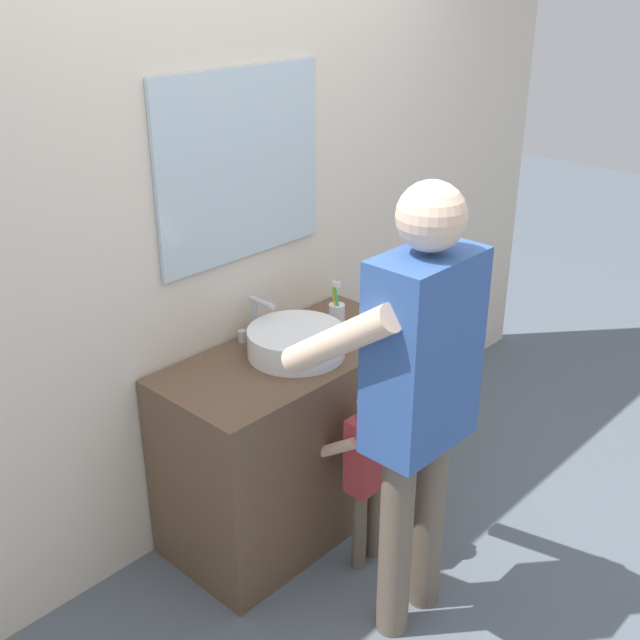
% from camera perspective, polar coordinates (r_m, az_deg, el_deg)
% --- Properties ---
extents(ground_plane, '(14.00, 14.00, 0.00)m').
position_cam_1_polar(ground_plane, '(3.50, 1.86, -15.96)').
color(ground_plane, slate).
extents(back_wall, '(4.40, 0.10, 2.70)m').
position_cam_1_polar(back_wall, '(3.23, -6.15, 7.89)').
color(back_wall, beige).
rests_on(back_wall, ground).
extents(vanity_cabinet, '(1.14, 0.54, 0.82)m').
position_cam_1_polar(vanity_cabinet, '(3.42, -1.86, -8.49)').
color(vanity_cabinet, brown).
rests_on(vanity_cabinet, ground).
extents(sink_basin, '(0.39, 0.39, 0.11)m').
position_cam_1_polar(sink_basin, '(3.17, -1.71, -1.57)').
color(sink_basin, white).
rests_on(sink_basin, vanity_cabinet).
extents(faucet, '(0.18, 0.14, 0.18)m').
position_cam_1_polar(faucet, '(3.32, -4.60, 0.04)').
color(faucet, '#B7BABF').
rests_on(faucet, vanity_cabinet).
extents(toothbrush_cup, '(0.07, 0.07, 0.21)m').
position_cam_1_polar(toothbrush_cup, '(3.43, 1.21, 0.49)').
color(toothbrush_cup, silver).
rests_on(toothbrush_cup, vanity_cabinet).
extents(child_toddler, '(0.25, 0.25, 0.81)m').
position_cam_1_polar(child_toddler, '(3.15, 3.40, -10.14)').
color(child_toddler, '#6B5B4C').
rests_on(child_toddler, ground).
extents(adult_parent, '(0.52, 0.55, 1.68)m').
position_cam_1_polar(adult_parent, '(2.64, 7.01, -4.24)').
color(adult_parent, '#6B5B4C').
rests_on(adult_parent, ground).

